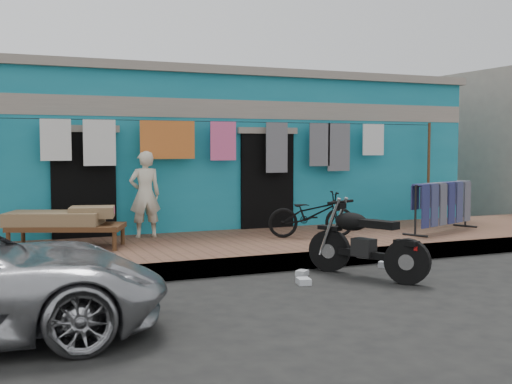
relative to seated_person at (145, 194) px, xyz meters
The scene contains 13 objects.
ground 4.37m from the seated_person, 73.35° to the right, with size 80.00×80.00×0.00m, color black.
sidewalk 1.85m from the seated_person, 41.43° to the right, with size 28.00×3.00×0.25m, color brown.
curb 2.94m from the seated_person, 64.24° to the right, with size 28.00×0.10×0.25m, color gray.
building 3.23m from the seated_person, 67.30° to the left, with size 12.20×5.20×3.36m.
clothesline 1.45m from the seated_person, ahead, with size 10.06×0.06×2.10m.
seated_person is the anchor object (origin of this frame).
bicycle 2.92m from the seated_person, 22.40° to the right, with size 0.53×1.52×0.98m, color black.
motorcycle 4.17m from the seated_person, 55.84° to the right, with size 1.16×1.73×1.06m, color black, non-canonical shape.
charpoy 1.59m from the seated_person, 155.83° to the right, with size 2.02×1.49×0.61m, color brown, non-canonical shape.
jeans_rack 5.50m from the seated_person, 14.65° to the right, with size 1.99×1.11×0.95m, color black, non-canonical shape.
litter_a 3.48m from the seated_person, 62.32° to the right, with size 0.18×0.14×0.08m, color silver.
litter_b 4.27m from the seated_person, 43.72° to the right, with size 0.18×0.14×0.09m, color silver.
litter_c 3.84m from the seated_person, 69.38° to the right, with size 0.21×0.17×0.08m, color silver.
Camera 1 is at (-3.83, -6.93, 1.84)m, focal length 45.00 mm.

